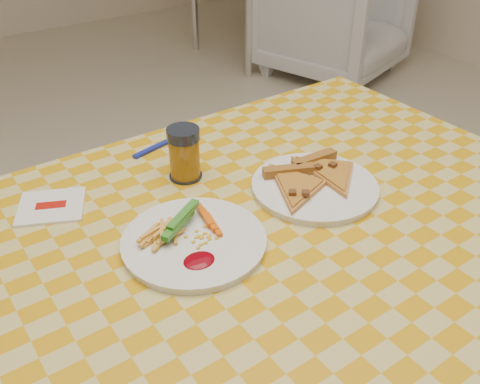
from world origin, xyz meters
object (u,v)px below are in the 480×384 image
Objects in this scene: plate_right at (314,188)px; bg_chair at (337,13)px; drink_glass at (184,154)px; table at (253,257)px; plate_left at (194,242)px.

bg_chair is at bearing 44.61° from plate_right.
plate_right is at bearing -46.09° from drink_glass.
table is 0.14m from plate_left.
plate_right is 2.68m from bg_chair.
plate_left is 0.23m from drink_glass.
drink_glass is (-0.01, 0.22, 0.13)m from table.
plate_left reaches higher than table.
plate_left is (-0.11, 0.02, 0.08)m from table.
table is 1.59× the size of bg_chair.
bg_chair is at bearing 40.77° from plate_left.
plate_right is 0.27m from drink_glass.
bg_chair reaches higher than plate_left.
bg_chair reaches higher than plate_right.
table is at bearing -86.31° from drink_glass.
table is 0.19m from plate_right.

